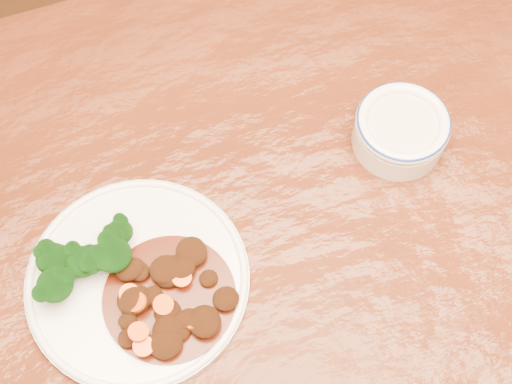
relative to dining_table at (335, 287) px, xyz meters
name	(u,v)px	position (x,y,z in m)	size (l,w,h in m)	color
dining_table	(335,287)	(0.00, 0.00, 0.00)	(1.58, 1.05, 0.75)	#53210E
dinner_plate	(138,280)	(-0.20, 0.07, 0.09)	(0.23, 0.23, 0.01)	white
broccoli_florets	(83,262)	(-0.24, 0.10, 0.11)	(0.11, 0.06, 0.04)	olive
mince_stew	(170,298)	(-0.18, 0.04, 0.10)	(0.14, 0.14, 0.03)	#3F1306
dip_bowl	(401,130)	(0.13, 0.10, 0.11)	(0.11, 0.11, 0.05)	white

